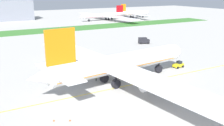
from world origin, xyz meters
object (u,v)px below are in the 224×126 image
at_px(traffic_cone_near_nose, 54,120).
at_px(service_truck_baggage_loader, 144,40).
at_px(parked_airliner_far_outer, 133,13).
at_px(pushback_tug, 178,65).
at_px(parked_airliner_far_right, 105,15).
at_px(ground_crew_wingwalker_port, 96,78).
at_px(traffic_cone_port_wing, 70,120).
at_px(ground_crew_marshaller_front, 125,76).
at_px(airliner_foreground, 118,64).

distance_m(traffic_cone_near_nose, service_truck_baggage_loader, 86.10).
xyz_separation_m(service_truck_baggage_loader, parked_airliner_far_outer, (67.16, 108.83, 3.01)).
bearing_deg(pushback_tug, parked_airliner_far_right, 71.98).
relative_size(ground_crew_wingwalker_port, service_truck_baggage_loader, 0.26).
height_order(traffic_cone_port_wing, parked_airliner_far_outer, parked_airliner_far_outer).
bearing_deg(service_truck_baggage_loader, ground_crew_wingwalker_port, -140.17).
height_order(ground_crew_marshaller_front, traffic_cone_near_nose, ground_crew_marshaller_front).
distance_m(pushback_tug, ground_crew_marshaller_front, 23.61).
height_order(pushback_tug, traffic_cone_near_nose, pushback_tug).
bearing_deg(traffic_cone_near_nose, parked_airliner_far_outer, 51.39).
bearing_deg(traffic_cone_port_wing, parked_airliner_far_right, 59.83).
bearing_deg(traffic_cone_near_nose, parked_airliner_far_right, 58.81).
distance_m(traffic_cone_port_wing, parked_airliner_far_outer, 211.12).
bearing_deg(parked_airliner_far_outer, traffic_cone_near_nose, -128.61).
xyz_separation_m(ground_crew_marshaller_front, parked_airliner_far_right, (70.95, 147.27, 3.36)).
bearing_deg(parked_airliner_far_right, pushback_tug, -108.02).
xyz_separation_m(airliner_foreground, ground_crew_marshaller_front, (3.70, 1.59, -5.03)).
bearing_deg(traffic_cone_port_wing, parked_airliner_far_outer, 52.30).
bearing_deg(airliner_foreground, parked_airliner_far_right, 63.37).
relative_size(airliner_foreground, traffic_cone_port_wing, 146.18).
height_order(ground_crew_marshaller_front, parked_airliner_far_right, parked_airliner_far_right).
relative_size(ground_crew_wingwalker_port, ground_crew_marshaller_front, 0.92).
bearing_deg(parked_airliner_far_right, ground_crew_marshaller_front, -115.72).
xyz_separation_m(airliner_foreground, traffic_cone_near_nose, (-23.35, -13.00, -5.78)).
distance_m(ground_crew_marshaller_front, parked_airliner_far_outer, 183.80).
height_order(ground_crew_marshaller_front, parked_airliner_far_outer, parked_airliner_far_outer).
bearing_deg(pushback_tug, service_truck_baggage_loader, 70.52).
height_order(traffic_cone_near_nose, parked_airliner_far_outer, parked_airliner_far_outer).
distance_m(airliner_foreground, ground_crew_marshaller_front, 6.44).
height_order(ground_crew_wingwalker_port, parked_airliner_far_right, parked_airliner_far_right).
bearing_deg(service_truck_baggage_loader, ground_crew_marshaller_front, -132.04).
xyz_separation_m(pushback_tug, parked_airliner_far_outer, (81.45, 149.23, 3.67)).
xyz_separation_m(ground_crew_marshaller_front, traffic_cone_near_nose, (-27.05, -14.59, -0.75)).
xyz_separation_m(ground_crew_marshaller_front, parked_airliner_far_outer, (105.01, 150.81, 3.68)).
bearing_deg(ground_crew_marshaller_front, parked_airliner_far_outer, 55.15).
height_order(airliner_foreground, pushback_tug, airliner_foreground).
distance_m(traffic_cone_port_wing, parked_airliner_far_right, 189.12).
distance_m(pushback_tug, parked_airliner_far_right, 153.23).
bearing_deg(ground_crew_wingwalker_port, airliner_foreground, -48.20).
height_order(ground_crew_marshaller_front, service_truck_baggage_loader, service_truck_baggage_loader).
xyz_separation_m(ground_crew_wingwalker_port, parked_airliner_far_right, (79.21, 143.75, 3.44)).
distance_m(airliner_foreground, parked_airliner_far_right, 166.53).
xyz_separation_m(airliner_foreground, service_truck_baggage_loader, (41.55, 43.56, -4.36)).
relative_size(ground_crew_marshaller_front, parked_airliner_far_outer, 0.03).
bearing_deg(parked_airliner_far_right, service_truck_baggage_loader, -107.45).
relative_size(airliner_foreground, parked_airliner_far_right, 1.02).
bearing_deg(airliner_foreground, traffic_cone_port_wing, -144.37).
distance_m(ground_crew_wingwalker_port, traffic_cone_near_nose, 26.10).
height_order(airliner_foreground, parked_airliner_far_outer, airliner_foreground).
bearing_deg(traffic_cone_port_wing, service_truck_baggage_loader, 43.21).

